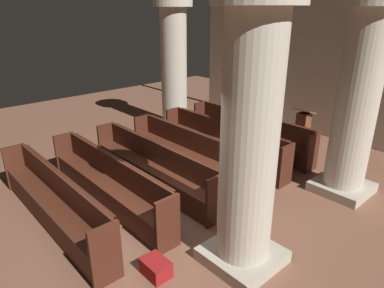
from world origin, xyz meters
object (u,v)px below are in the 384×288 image
Objects in this scene: pew_row_0 at (249,131)px; hymn_book at (259,131)px; pillar_aisle_side at (358,96)px; lectern at (302,132)px; pew_row_5 at (53,199)px; pillar_far_side at (174,63)px; pew_row_4 at (108,180)px; pillar_aisle_rear at (250,135)px; pew_row_1 at (222,141)px; pew_row_2 at (190,152)px; pew_row_3 at (153,165)px; kneeler_box_red at (156,268)px.

hymn_book is at bearing -42.22° from pew_row_0.
lectern is (-1.78, 1.38, -1.49)m from pillar_aisle_side.
pillar_far_side is at bearing 119.02° from pew_row_5.
pew_row_4 is 0.98× the size of pillar_aisle_rear.
pew_row_4 is 3.37× the size of lectern.
pillar_far_side is 18.76× the size of hymn_book.
pew_row_5 is at bearing -98.51° from lectern.
pew_row_5 is at bearing -102.16° from hymn_book.
pew_row_1 is 3.13m from pillar_aisle_side.
pew_row_5 is 5.63m from pillar_far_side.
pillar_aisle_side is at bearing 14.51° from hymn_book.
pew_row_3 is at bearing -90.00° from pew_row_2.
pillar_aisle_side reaches higher than pew_row_3.
kneeler_box_red is at bearing -12.77° from pew_row_4.
kneeler_box_red is at bearing -77.92° from lectern.
pillar_aisle_rear reaches higher than pew_row_4.
pew_row_3 is 4.15m from lectern.
pew_row_0 and pew_row_5 have the same top height.
pillar_aisle_side reaches higher than pew_row_4.
pillar_aisle_side is (2.69, 0.64, 1.46)m from pew_row_1.
pillar_far_side reaches higher than pew_row_0.
kneeler_box_red is (2.09, -4.52, -0.36)m from pew_row_0.
lectern is at bearing 111.90° from pillar_aisle_rear.
kneeler_box_red is (2.09, -0.47, -0.36)m from pew_row_4.
pew_row_1 is 1.03m from hymn_book.
pew_row_3 is 4.06m from pillar_aisle_side.
pew_row_3 is (0.00, -1.01, 0.00)m from pew_row_2.
lectern is (0.91, 4.05, -0.03)m from pew_row_3.
pew_row_1 is 3.03m from pew_row_4.
hymn_book is (0.91, 4.23, 0.44)m from pew_row_5.
pillar_far_side is 3.73m from hymn_book.
pew_row_2 is at bearing 152.55° from pillar_aisle_rear.
pew_row_0 is at bearing 90.00° from pew_row_3.
kneeler_box_red is at bearing -41.74° from pillar_far_side.
pew_row_1 is 1.00× the size of pew_row_4.
pew_row_4 is at bearing -166.92° from pillar_aisle_rear.
pew_row_2 is 3.36m from pillar_aisle_rear.
pew_row_3 and pew_row_5 have the same top height.
pillar_aisle_side is at bearing 81.81° from kneeler_box_red.
pew_row_0 is 1.36m from lectern.
pew_row_3 is 1.00× the size of pew_row_4.
pillar_far_side is at bearing 164.84° from pew_row_1.
pillar_aisle_rear is (5.33, -3.12, 0.00)m from pillar_far_side.
kneeler_box_red is at bearing -72.26° from hymn_book.
pew_row_1 and pew_row_5 have the same top height.
pillar_aisle_rear is at bearing -55.55° from hymn_book.
pillar_aisle_side is 2.10m from hymn_book.
pew_row_3 is 1.00× the size of pew_row_5.
kneeler_box_red is (-0.60, -1.10, -1.83)m from pillar_aisle_rear.
pew_row_4 is at bearing -126.18° from pillar_aisle_side.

